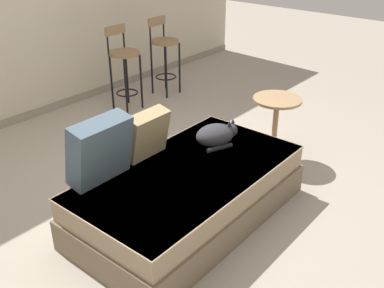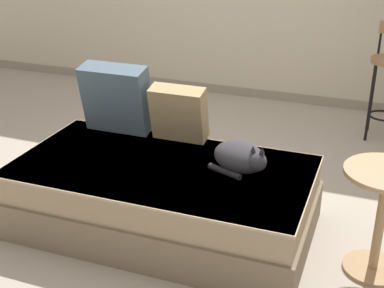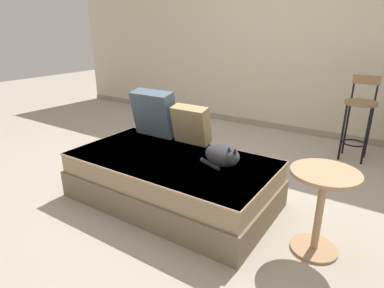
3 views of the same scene
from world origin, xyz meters
TOP-DOWN VIEW (x-y plane):
  - ground_plane at (0.00, 0.00)m, footprint 16.00×16.00m
  - wall_baseboard_trim at (0.00, 2.20)m, footprint 8.00×0.02m
  - couch at (0.00, -0.40)m, footprint 1.78×0.98m
  - throw_pillow_corner at (-0.49, -0.02)m, footprint 0.45×0.24m
  - throw_pillow_middle at (-0.05, -0.02)m, footprint 0.35×0.20m
  - cat at (0.45, -0.31)m, footprint 0.39×0.34m
  - side_table at (1.24, -0.39)m, footprint 0.44×0.44m

SIDE VIEW (x-z plane):
  - ground_plane at x=0.00m, z-range 0.00..0.00m
  - wall_baseboard_trim at x=0.00m, z-range 0.00..0.09m
  - couch at x=0.00m, z-range 0.00..0.42m
  - side_table at x=1.24m, z-range 0.09..0.69m
  - cat at x=0.45m, z-range 0.41..0.60m
  - throw_pillow_middle at x=-0.05m, z-range 0.42..0.79m
  - throw_pillow_corner at x=-0.49m, z-range 0.42..0.89m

